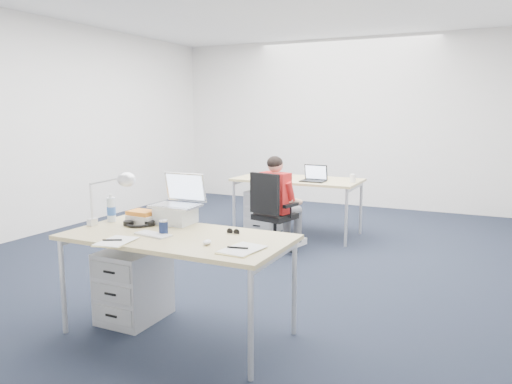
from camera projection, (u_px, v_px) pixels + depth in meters
floor at (254, 256)px, 5.54m from camera, size 7.00×7.00×0.00m
room at (253, 99)px, 5.26m from camera, size 6.02×7.02×2.80m
desk_near at (177, 241)px, 3.50m from camera, size 1.60×0.80×0.73m
desk_far at (298, 182)px, 6.45m from camera, size 1.60×0.80×0.73m
office_chair at (273, 230)px, 5.66m from camera, size 0.70×0.70×0.92m
seated_person at (281, 203)px, 5.74m from camera, size 0.41×0.63×1.09m
drawer_pedestal_near at (134, 284)px, 3.83m from camera, size 0.40×0.50×0.55m
drawer_pedestal_far at (265, 210)px, 6.69m from camera, size 0.40×0.50×0.55m
silver_laptop at (175, 199)px, 3.83m from camera, size 0.36×0.29×0.38m
wireless_keyboard at (153, 234)px, 3.49m from camera, size 0.29×0.16×0.01m
computer_mouse at (207, 242)px, 3.25m from camera, size 0.07×0.09×0.03m
headphones at (139, 223)px, 3.78m from camera, size 0.29×0.27×0.04m
can_koozie at (163, 227)px, 3.50m from camera, size 0.08×0.08×0.10m
water_bottle at (111, 208)px, 3.91m from camera, size 0.09×0.09×0.22m
bear_figurine at (184, 216)px, 3.81m from camera, size 0.07×0.06×0.13m
book_stack at (142, 217)px, 3.87m from camera, size 0.22×0.17×0.10m
cordless_phone at (112, 211)px, 3.97m from camera, size 0.05×0.04×0.15m
papers_left at (114, 242)px, 3.30m from camera, size 0.24×0.30×0.01m
papers_right at (240, 250)px, 3.11m from camera, size 0.23×0.31×0.01m
sunglasses at (233, 232)px, 3.54m from camera, size 0.10×0.05×0.02m
desk_lamp at (105, 198)px, 3.70m from camera, size 0.40×0.19×0.44m
dark_laptop at (313, 173)px, 6.15m from camera, size 0.30×0.29×0.22m
far_cup at (353, 178)px, 6.11m from camera, size 0.08×0.08×0.10m
far_papers at (261, 175)px, 6.78m from camera, size 0.26×0.34×0.01m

